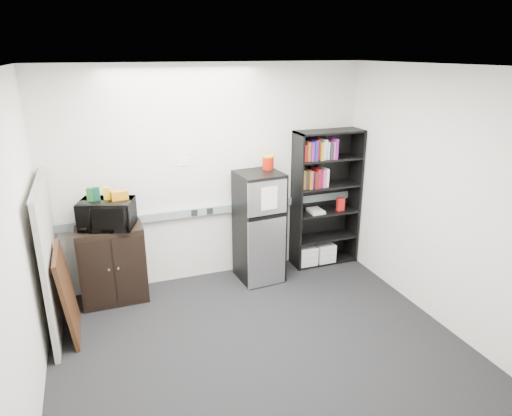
{
  "coord_description": "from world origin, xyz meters",
  "views": [
    {
      "loc": [
        -1.38,
        -3.6,
        2.82
      ],
      "look_at": [
        0.28,
        0.9,
        1.16
      ],
      "focal_mm": 32.0,
      "sensor_mm": 36.0,
      "label": 1
    }
  ],
  "objects_px": {
    "cubicle_partition": "(49,259)",
    "microwave": "(107,214)",
    "refrigerator": "(259,227)",
    "cabinet": "(113,264)",
    "bookshelf": "(324,196)"
  },
  "relations": [
    {
      "from": "cubicle_partition",
      "to": "microwave",
      "type": "xyz_separation_m",
      "value": [
        0.61,
        0.4,
        0.27
      ]
    },
    {
      "from": "refrigerator",
      "to": "cabinet",
      "type": "bearing_deg",
      "value": 172.63
    },
    {
      "from": "cubicle_partition",
      "to": "cabinet",
      "type": "distance_m",
      "value": 0.82
    },
    {
      "from": "cabinet",
      "to": "bookshelf",
      "type": "bearing_deg",
      "value": 1.34
    },
    {
      "from": "cubicle_partition",
      "to": "refrigerator",
      "type": "height_order",
      "value": "cubicle_partition"
    },
    {
      "from": "microwave",
      "to": "refrigerator",
      "type": "xyz_separation_m",
      "value": [
        1.81,
        -0.06,
        -0.38
      ]
    },
    {
      "from": "bookshelf",
      "to": "cubicle_partition",
      "type": "relative_size",
      "value": 1.14
    },
    {
      "from": "bookshelf",
      "to": "microwave",
      "type": "relative_size",
      "value": 3.18
    },
    {
      "from": "bookshelf",
      "to": "cabinet",
      "type": "relative_size",
      "value": 2.0
    },
    {
      "from": "bookshelf",
      "to": "refrigerator",
      "type": "relative_size",
      "value": 1.31
    },
    {
      "from": "bookshelf",
      "to": "cabinet",
      "type": "bearing_deg",
      "value": -178.66
    },
    {
      "from": "cabinet",
      "to": "refrigerator",
      "type": "height_order",
      "value": "refrigerator"
    },
    {
      "from": "cabinet",
      "to": "microwave",
      "type": "bearing_deg",
      "value": -90.0
    },
    {
      "from": "cubicle_partition",
      "to": "cabinet",
      "type": "bearing_deg",
      "value": 34.56
    },
    {
      "from": "microwave",
      "to": "refrigerator",
      "type": "height_order",
      "value": "refrigerator"
    }
  ]
}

